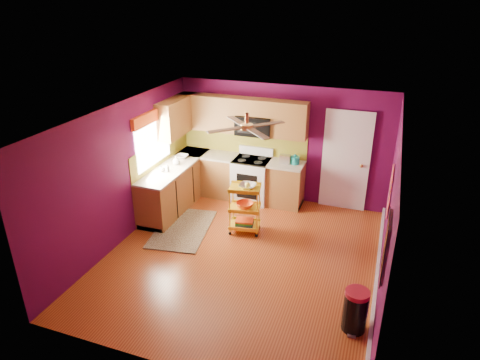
% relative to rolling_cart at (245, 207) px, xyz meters
% --- Properties ---
extents(ground, '(5.00, 5.00, 0.00)m').
position_rel_rolling_cart_xyz_m(ground, '(0.24, -0.84, -0.53)').
color(ground, maroon).
rests_on(ground, ground).
extents(room_envelope, '(4.54, 5.04, 2.52)m').
position_rel_rolling_cart_xyz_m(room_envelope, '(0.27, -0.84, 1.11)').
color(room_envelope, '#51093A').
rests_on(room_envelope, ground).
extents(lower_cabinets, '(2.81, 2.31, 0.94)m').
position_rel_rolling_cart_xyz_m(lower_cabinets, '(-1.10, 0.97, -0.09)').
color(lower_cabinets, brown).
rests_on(lower_cabinets, ground).
extents(electric_range, '(0.76, 0.66, 1.13)m').
position_rel_rolling_cart_xyz_m(electric_range, '(-0.31, 1.33, -0.04)').
color(electric_range, white).
rests_on(electric_range, ground).
extents(upper_cabinetry, '(2.80, 2.30, 1.26)m').
position_rel_rolling_cart_xyz_m(upper_cabinetry, '(-1.00, 1.33, 1.27)').
color(upper_cabinetry, brown).
rests_on(upper_cabinetry, ground).
extents(left_window, '(0.08, 1.35, 1.08)m').
position_rel_rolling_cart_xyz_m(left_window, '(-1.98, 0.21, 1.21)').
color(left_window, white).
rests_on(left_window, ground).
extents(panel_door, '(0.95, 0.11, 2.15)m').
position_rel_rolling_cart_xyz_m(panel_door, '(1.59, 1.62, 0.50)').
color(panel_door, white).
rests_on(panel_door, ground).
extents(right_wall_art, '(0.04, 2.74, 1.04)m').
position_rel_rolling_cart_xyz_m(right_wall_art, '(2.47, -1.18, 0.92)').
color(right_wall_art, black).
rests_on(right_wall_art, ground).
extents(ceiling_fan, '(1.01, 1.01, 0.26)m').
position_rel_rolling_cart_xyz_m(ceiling_fan, '(0.24, -0.64, 1.76)').
color(ceiling_fan, '#BF8C3F').
rests_on(ceiling_fan, ground).
extents(shag_rug, '(1.20, 1.71, 0.02)m').
position_rel_rolling_cart_xyz_m(shag_rug, '(-1.15, -0.35, -0.51)').
color(shag_rug, black).
rests_on(shag_rug, ground).
extents(rolling_cart, '(0.63, 0.51, 1.02)m').
position_rel_rolling_cart_xyz_m(rolling_cart, '(0.00, 0.00, 0.00)').
color(rolling_cart, yellow).
rests_on(rolling_cart, ground).
extents(trash_can, '(0.35, 0.37, 0.62)m').
position_rel_rolling_cart_xyz_m(trash_can, '(2.23, -1.93, -0.21)').
color(trash_can, black).
rests_on(trash_can, ground).
extents(teal_kettle, '(0.18, 0.18, 0.21)m').
position_rel_rolling_cart_xyz_m(teal_kettle, '(0.60, 1.39, 0.50)').
color(teal_kettle, '#15A19A').
rests_on(teal_kettle, lower_cabinets).
extents(toaster, '(0.22, 0.15, 0.18)m').
position_rel_rolling_cart_xyz_m(toaster, '(0.40, 1.36, 0.50)').
color(toaster, beige).
rests_on(toaster, lower_cabinets).
extents(soap_bottle_a, '(0.08, 0.08, 0.17)m').
position_rel_rolling_cart_xyz_m(soap_bottle_a, '(-1.69, 0.14, 0.50)').
color(soap_bottle_a, '#EA3F72').
rests_on(soap_bottle_a, lower_cabinets).
extents(soap_bottle_b, '(0.15, 0.15, 0.19)m').
position_rel_rolling_cart_xyz_m(soap_bottle_b, '(-1.68, 0.53, 0.51)').
color(soap_bottle_b, white).
rests_on(soap_bottle_b, lower_cabinets).
extents(counter_dish, '(0.26, 0.26, 0.06)m').
position_rel_rolling_cart_xyz_m(counter_dish, '(-1.75, 0.91, 0.45)').
color(counter_dish, white).
rests_on(counter_dish, lower_cabinets).
extents(counter_cup, '(0.12, 0.12, 0.10)m').
position_rel_rolling_cart_xyz_m(counter_cup, '(-1.77, 0.11, 0.46)').
color(counter_cup, white).
rests_on(counter_cup, lower_cabinets).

